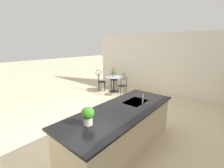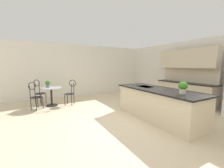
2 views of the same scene
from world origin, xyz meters
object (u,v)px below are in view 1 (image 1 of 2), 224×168
potted_plant_on_table (114,73)px  bistro_table (114,83)px  chair_toward_desk (101,79)px  chair_near_window (114,77)px  chair_by_island (123,84)px  potted_plant_counter_far (88,115)px

potted_plant_on_table → bistro_table: bearing=45.5°
chair_toward_desk → chair_near_window: bearing=168.8°
chair_by_island → potted_plant_on_table: chair_by_island is taller
chair_near_window → chair_toward_desk: size_ratio=1.00×
bistro_table → potted_plant_on_table: bearing=-134.5°
potted_plant_on_table → potted_plant_counter_far: bearing=34.2°
potted_plant_on_table → chair_near_window: bearing=-141.1°
chair_near_window → chair_by_island: 1.35m
chair_toward_desk → potted_plant_counter_far: 4.84m
chair_near_window → chair_by_island: size_ratio=1.00×
chair_near_window → chair_by_island: bearing=56.6°
chair_near_window → potted_plant_on_table: (0.39, 0.32, 0.32)m
chair_toward_desk → potted_plant_on_table: bearing=130.4°
chair_near_window → chair_toward_desk: same height
chair_near_window → potted_plant_counter_far: potted_plant_counter_far is taller
bistro_table → potted_plant_on_table: size_ratio=2.92×
potted_plant_on_table → potted_plant_counter_far: size_ratio=0.89×
bistro_table → chair_by_island: size_ratio=0.77×
chair_near_window → chair_toward_desk: 0.82m
chair_toward_desk → chair_by_island: bearing=92.5°
chair_near_window → chair_toward_desk: (0.80, -0.16, 0.00)m
chair_by_island → chair_near_window: bearing=-123.4°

